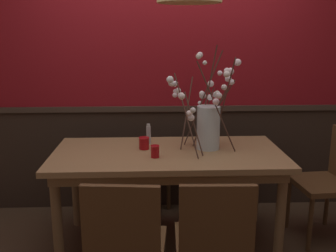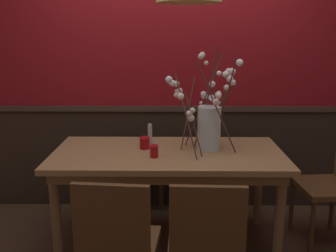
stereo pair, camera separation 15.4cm
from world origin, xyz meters
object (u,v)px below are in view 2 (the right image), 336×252
candle_holder_nearer_edge (154,151)px  chair_far_side_right (192,149)px  condiment_bottle (150,134)px  dining_table (168,162)px  chair_head_east_end (335,181)px  chair_far_side_left (143,148)px  candle_holder_nearer_center (145,143)px  chair_near_side_right (206,240)px  chair_near_side_left (117,241)px  vase_with_blossoms (209,120)px

candle_holder_nearer_edge → chair_far_side_right: bearing=71.9°
candle_holder_nearer_edge → condiment_bottle: 0.36m
dining_table → chair_head_east_end: bearing=1.6°
chair_far_side_left → candle_holder_nearer_edge: (0.16, -0.98, 0.27)m
candle_holder_nearer_center → chair_near_side_right: bearing=-65.7°
chair_far_side_right → candle_holder_nearer_center: chair_far_side_right is taller
dining_table → chair_near_side_right: (0.23, -0.83, -0.18)m
chair_near_side_right → chair_near_side_left: size_ratio=0.98×
dining_table → candle_holder_nearer_center: candle_holder_nearer_center is taller
candle_holder_nearer_center → chair_far_side_left: bearing=95.9°
chair_head_east_end → candle_holder_nearer_edge: 1.45m
chair_near_side_left → condiment_bottle: 1.13m
dining_table → chair_near_side_left: chair_near_side_left is taller
chair_far_side_left → chair_near_side_right: chair_far_side_left is taller
chair_far_side_left → vase_with_blossoms: 1.05m
vase_with_blossoms → candle_holder_nearer_edge: size_ratio=8.76×
chair_far_side_right → chair_far_side_left: bearing=-178.1°
chair_far_side_left → chair_near_side_left: chair_far_side_left is taller
condiment_bottle → chair_far_side_right: bearing=59.8°
chair_far_side_left → candle_holder_nearer_center: size_ratio=10.34×
dining_table → chair_far_side_left: bearing=107.3°
chair_near_side_right → chair_near_side_left: chair_near_side_left is taller
candle_holder_nearer_center → candle_holder_nearer_edge: size_ratio=1.04×
dining_table → vase_with_blossoms: vase_with_blossoms is taller
dining_table → candle_holder_nearer_center: bearing=158.3°
chair_far_side_right → vase_with_blossoms: (0.09, -0.77, 0.46)m
chair_head_east_end → condiment_bottle: 1.50m
candle_holder_nearer_center → dining_table: bearing=-21.7°
dining_table → chair_far_side_right: 0.90m
chair_far_side_right → candle_holder_nearer_center: bearing=-117.6°
vase_with_blossoms → chair_near_side_right: bearing=-95.4°
chair_far_side_left → chair_far_side_right: chair_far_side_left is taller
chair_near_side_right → chair_near_side_left: bearing=-176.7°
chair_head_east_end → candle_holder_nearer_center: chair_head_east_end is taller
chair_far_side_right → condiment_bottle: size_ratio=5.66×
condiment_bottle → chair_near_side_right: bearing=-70.3°
chair_near_side_right → candle_holder_nearer_center: 1.04m
chair_near_side_right → vase_with_blossoms: (0.09, 0.91, 0.50)m
chair_far_side_left → candle_holder_nearer_center: (0.08, -0.77, 0.27)m
chair_head_east_end → dining_table: bearing=-178.4°
chair_far_side_left → candle_holder_nearer_edge: size_ratio=10.72×
vase_with_blossoms → chair_far_side_right: bearing=96.3°
chair_near_side_left → vase_with_blossoms: bearing=58.0°
chair_near_side_right → candle_holder_nearer_edge: 0.83m
vase_with_blossoms → candle_holder_nearer_edge: (-0.41, -0.22, -0.18)m
chair_near_side_left → chair_near_side_right: bearing=3.3°
chair_head_east_end → chair_far_side_left: chair_far_side_left is taller
vase_with_blossoms → chair_head_east_end: bearing=-2.6°
dining_table → chair_near_side_right: bearing=-74.8°
chair_head_east_end → chair_far_side_left: size_ratio=0.93×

